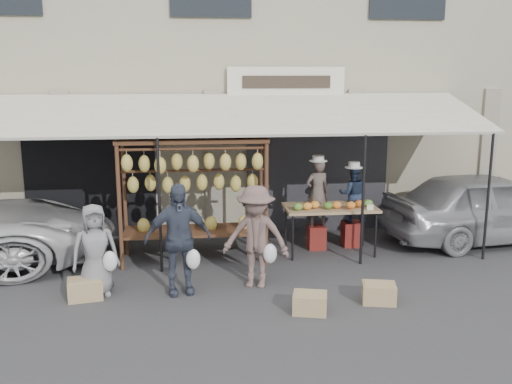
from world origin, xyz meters
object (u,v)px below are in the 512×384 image
(sedan, at_px, (488,206))
(crate_near_a, at_px, (310,303))
(banana_rack, at_px, (193,175))
(crate_near_b, at_px, (379,293))
(vendor_left, at_px, (317,193))
(vendor_right, at_px, (353,194))
(customer_left, at_px, (95,250))
(customer_mid, at_px, (178,239))
(produce_table, at_px, (331,208))
(crate_far, at_px, (85,289))
(customer_right, at_px, (256,237))

(sedan, bearing_deg, crate_near_a, 118.50)
(banana_rack, relative_size, crate_near_b, 5.40)
(vendor_left, xyz_separation_m, crate_near_b, (0.35, -2.68, -0.96))
(vendor_right, height_order, crate_near_a, vendor_right)
(customer_left, xyz_separation_m, customer_mid, (1.25, -0.05, 0.15))
(produce_table, xyz_separation_m, crate_far, (-4.18, -1.70, -0.73))
(crate_near_a, bearing_deg, vendor_right, 64.23)
(customer_left, bearing_deg, sedan, -2.28)
(banana_rack, bearing_deg, sedan, 5.62)
(customer_mid, bearing_deg, crate_near_a, -36.72)
(customer_mid, xyz_separation_m, crate_far, (-1.40, -0.07, -0.71))
(banana_rack, bearing_deg, vendor_right, 10.60)
(banana_rack, height_order, vendor_right, banana_rack)
(crate_near_a, bearing_deg, sedan, 35.51)
(banana_rack, relative_size, vendor_right, 2.36)
(customer_right, xyz_separation_m, crate_near_a, (0.65, -1.10, -0.67))
(produce_table, distance_m, vendor_left, 0.44)
(banana_rack, height_order, vendor_left, banana_rack)
(vendor_left, height_order, customer_left, vendor_left)
(produce_table, relative_size, customer_right, 1.04)
(crate_near_a, bearing_deg, banana_rack, 123.03)
(customer_left, relative_size, sedan, 0.34)
(crate_near_a, bearing_deg, vendor_left, 75.80)
(crate_near_a, height_order, crate_near_b, crate_near_b)
(vendor_left, distance_m, sedan, 3.53)
(produce_table, distance_m, crate_near_b, 2.47)
(banana_rack, xyz_separation_m, produce_table, (2.52, 0.14, -0.69))
(produce_table, height_order, vendor_right, vendor_right)
(produce_table, xyz_separation_m, customer_mid, (-2.78, -1.63, -0.01))
(customer_left, distance_m, customer_mid, 1.26)
(banana_rack, bearing_deg, crate_far, -136.71)
(banana_rack, distance_m, customer_mid, 1.67)
(banana_rack, xyz_separation_m, crate_near_a, (1.60, -2.46, -1.43))
(customer_left, bearing_deg, customer_mid, -19.86)
(customer_right, distance_m, crate_near_a, 1.45)
(crate_near_b, bearing_deg, produce_table, 94.00)
(crate_far, bearing_deg, crate_near_a, -15.32)
(produce_table, height_order, crate_near_b, produce_table)
(customer_mid, height_order, customer_right, customer_mid)
(customer_left, relative_size, crate_near_b, 2.96)
(banana_rack, relative_size, customer_right, 1.59)
(vendor_right, bearing_deg, customer_left, 34.92)
(vendor_left, distance_m, crate_far, 4.58)
(vendor_left, bearing_deg, crate_near_a, 66.57)
(customer_right, xyz_separation_m, sedan, (4.89, 1.93, -0.10))
(banana_rack, xyz_separation_m, vendor_left, (2.34, 0.47, -0.47))
(customer_right, relative_size, crate_near_a, 3.44)
(customer_right, bearing_deg, produce_table, 61.96)
(customer_left, relative_size, crate_far, 2.82)
(crate_near_a, bearing_deg, crate_far, 164.68)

